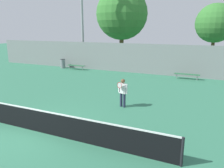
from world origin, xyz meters
name	(u,v)px	position (x,y,z in m)	size (l,w,h in m)	color
ground_plane	(33,130)	(0.00, 0.00, 0.00)	(100.00, 100.00, 0.00)	#337556
tennis_net	(32,119)	(0.00, 0.00, 0.50)	(12.00, 0.09, 0.98)	black
tennis_player	(123,91)	(2.35, 4.20, 0.88)	(0.57, 0.48, 1.55)	#282D47
bench_courtside_near	(76,66)	(-6.22, 12.68, 0.41)	(1.99, 0.40, 0.45)	#28663D
bench_courtside_far	(187,74)	(4.79, 12.68, 0.41)	(2.06, 0.40, 0.45)	#28663D
light_pole_far_right	(82,5)	(-6.48, 14.57, 6.54)	(0.90, 0.60, 11.41)	#939399
trash_bin	(63,64)	(-8.04, 12.87, 0.49)	(0.53, 0.53, 0.97)	gray
back_fence	(136,58)	(0.00, 13.56, 1.40)	(33.95, 0.06, 2.80)	gray
tree_green_tall	(215,23)	(6.54, 19.90, 4.70)	(4.07, 4.07, 6.75)	brown
tree_green_broad	(122,14)	(-4.11, 20.05, 5.92)	(6.36, 6.36, 9.11)	brown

